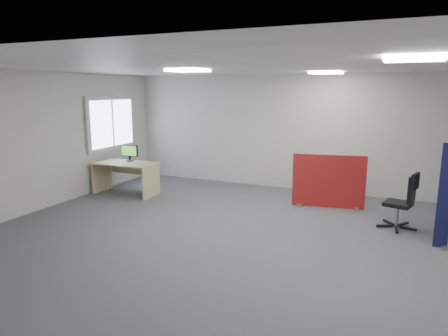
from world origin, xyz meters
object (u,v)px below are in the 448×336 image
(second_desk, at_px, (127,170))
(office_chair, at_px, (405,198))
(red_divider, at_px, (328,182))
(monitor_second, at_px, (130,152))

(second_desk, relative_size, office_chair, 1.46)
(red_divider, relative_size, second_desk, 1.00)
(second_desk, bearing_deg, office_chair, -0.34)
(red_divider, distance_m, office_chair, 1.62)
(second_desk, distance_m, monitor_second, 0.43)
(monitor_second, xyz_separation_m, office_chair, (5.79, -0.20, -0.38))
(red_divider, distance_m, monitor_second, 4.45)
(red_divider, height_order, office_chair, red_divider)
(monitor_second, bearing_deg, second_desk, -89.38)
(office_chair, bearing_deg, monitor_second, -166.54)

